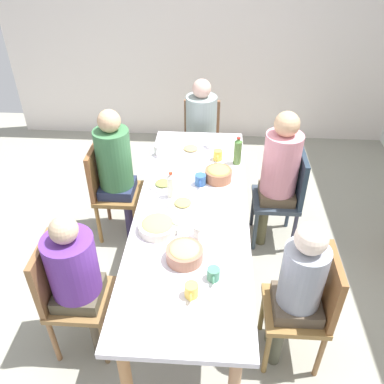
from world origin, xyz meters
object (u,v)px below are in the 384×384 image
at_px(cup_1, 158,150).
at_px(chair_2, 109,187).
at_px(chair_1, 201,138).
at_px(chair_3, 67,291).
at_px(bowl_2, 185,253).
at_px(person_2, 116,165).
at_px(plate_2, 163,184).
at_px(cup_5, 218,155).
at_px(person_3, 76,274).
at_px(bottle_1, 238,151).
at_px(chair_0, 309,304).
at_px(person_0, 299,284).
at_px(person_4, 279,169).
at_px(plate_1, 191,149).
at_px(bowl_0, 158,226).
at_px(cup_2, 213,274).
at_px(chair_4, 286,194).
at_px(cup_3, 178,225).
at_px(person_1, 201,124).
at_px(cup_6, 210,143).
at_px(bowl_1, 218,174).
at_px(bottle_0, 171,185).
at_px(cup_0, 191,291).
at_px(plate_0, 183,204).
at_px(cup_7, 200,180).
at_px(cup_4, 200,231).

bearing_deg(cup_1, chair_2, -71.43).
distance_m(chair_1, chair_3, 2.31).
bearing_deg(bowl_2, person_2, -148.46).
xyz_separation_m(plate_2, cup_5, (-0.42, 0.43, 0.03)).
height_order(person_3, bottle_1, person_3).
distance_m(chair_0, person_0, 0.20).
height_order(person_4, plate_1, person_4).
xyz_separation_m(bowl_0, cup_2, (0.41, 0.39, 0.00)).
relative_size(chair_2, plate_2, 4.20).
height_order(chair_4, bowl_0, chair_4).
bearing_deg(cup_1, plate_2, 11.64).
bearing_deg(plate_2, person_3, -27.16).
bearing_deg(cup_1, cup_3, 15.28).
xyz_separation_m(person_1, person_3, (2.08, -0.69, -0.03)).
height_order(person_2, cup_6, person_2).
distance_m(cup_1, cup_5, 0.53).
bearing_deg(cup_5, bottle_1, 73.89).
bearing_deg(cup_1, cup_2, 20.03).
distance_m(chair_4, bowl_1, 0.71).
height_order(bowl_2, bottle_0, bottle_0).
bearing_deg(person_0, plate_1, -152.19).
relative_size(cup_6, bottle_1, 0.45).
height_order(chair_0, cup_5, chair_0).
height_order(bowl_0, bowl_1, bowl_1).
xyz_separation_m(cup_5, bottle_0, (0.56, -0.34, 0.06)).
xyz_separation_m(chair_4, cup_2, (1.26, -0.62, 0.30)).
relative_size(chair_3, person_3, 0.79).
relative_size(person_2, person_4, 0.98).
bearing_deg(cup_1, cup_0, 14.25).
bearing_deg(cup_1, person_4, 81.91).
xyz_separation_m(bowl_1, cup_3, (0.62, -0.26, -0.02)).
xyz_separation_m(person_2, plate_2, (0.32, 0.45, 0.04)).
xyz_separation_m(plate_0, cup_7, (-0.28, 0.12, 0.03)).
bearing_deg(cup_5, bowl_2, -8.97).
distance_m(plate_0, cup_1, 0.76).
distance_m(person_0, person_1, 2.20).
xyz_separation_m(chair_1, cup_2, (2.24, 0.17, 0.30)).
height_order(chair_0, cup_4, chair_0).
xyz_separation_m(plate_2, bowl_2, (0.79, 0.23, 0.04)).
height_order(chair_2, plate_1, chair_2).
height_order(person_3, plate_1, person_3).
relative_size(chair_4, cup_7, 7.35).
height_order(person_4, cup_7, person_4).
relative_size(person_1, bottle_0, 5.50).
xyz_separation_m(bowl_1, cup_6, (-0.53, -0.08, -0.01)).
xyz_separation_m(chair_0, cup_1, (-1.34, -1.13, 0.31)).
bearing_deg(plate_1, bowl_1, 29.24).
height_order(person_1, bottle_1, person_1).
relative_size(cup_0, cup_5, 1.01).
relative_size(chair_1, plate_1, 3.80).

